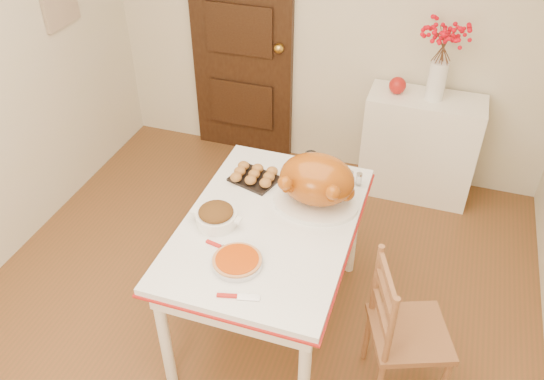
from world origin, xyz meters
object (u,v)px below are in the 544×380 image
(sideboard, at_px, (419,147))
(chair_oak, at_px, (410,330))
(turkey_platter, at_px, (317,182))
(kitchen_table, at_px, (269,274))
(pumpkin_pie, at_px, (237,261))

(sideboard, bearing_deg, chair_oak, -84.93)
(turkey_platter, bearing_deg, chair_oak, -34.00)
(kitchen_table, bearing_deg, chair_oak, -12.45)
(kitchen_table, relative_size, chair_oak, 1.51)
(chair_oak, height_order, turkey_platter, turkey_platter)
(sideboard, bearing_deg, pumpkin_pie, -109.88)
(chair_oak, xyz_separation_m, turkey_platter, (-0.63, 0.41, 0.51))
(kitchen_table, bearing_deg, turkey_platter, 49.88)
(chair_oak, height_order, pumpkin_pie, chair_oak)
(sideboard, distance_m, chair_oak, 1.80)
(sideboard, relative_size, pumpkin_pie, 3.31)
(sideboard, bearing_deg, turkey_platter, -108.74)
(sideboard, relative_size, turkey_platter, 1.74)
(kitchen_table, xyz_separation_m, pumpkin_pie, (-0.05, -0.35, 0.42))
(chair_oak, bearing_deg, turkey_platter, 35.60)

